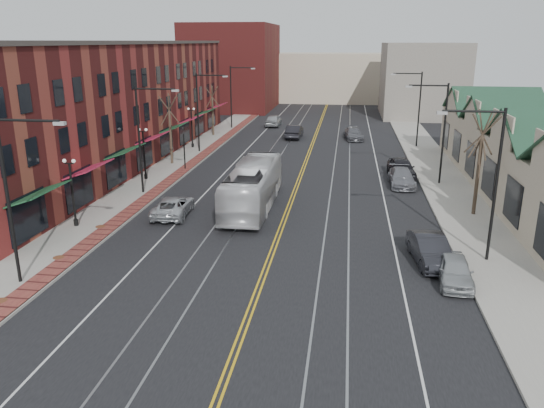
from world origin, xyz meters
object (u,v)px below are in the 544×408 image
(transit_bus, at_px, (253,186))
(parked_car_b, at_px, (430,250))
(parked_car_d, at_px, (401,168))
(parked_suv, at_px, (173,206))
(parked_car_a, at_px, (455,270))
(parked_car_c, at_px, (402,178))

(transit_bus, relative_size, parked_car_b, 2.49)
(parked_car_b, distance_m, parked_car_d, 18.70)
(parked_suv, height_order, parked_car_a, same)
(parked_car_a, relative_size, parked_car_c, 0.81)
(transit_bus, distance_m, parked_car_d, 15.29)
(transit_bus, xyz_separation_m, parked_car_a, (11.79, -10.56, -0.92))
(parked_car_a, bearing_deg, parked_suv, 157.68)
(transit_bus, relative_size, parked_car_d, 2.32)
(parked_suv, height_order, parked_car_d, parked_car_d)
(parked_car_c, bearing_deg, parked_car_d, 84.27)
(parked_car_b, height_order, parked_car_d, parked_car_d)
(transit_bus, height_order, parked_suv, transit_bus)
(parked_car_a, bearing_deg, parked_car_b, 113.42)
(parked_car_d, bearing_deg, transit_bus, -142.16)
(transit_bus, bearing_deg, parked_car_c, -145.43)
(parked_car_d, bearing_deg, parked_suv, -146.79)
(parked_car_a, distance_m, parked_car_b, 2.49)
(parked_suv, relative_size, parked_car_a, 1.23)
(parked_car_c, xyz_separation_m, parked_car_d, (0.23, 2.91, 0.14))
(parked_car_a, bearing_deg, transit_bus, 141.61)
(parked_car_a, bearing_deg, parked_car_d, 95.32)
(parked_car_b, bearing_deg, parked_suv, 153.20)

